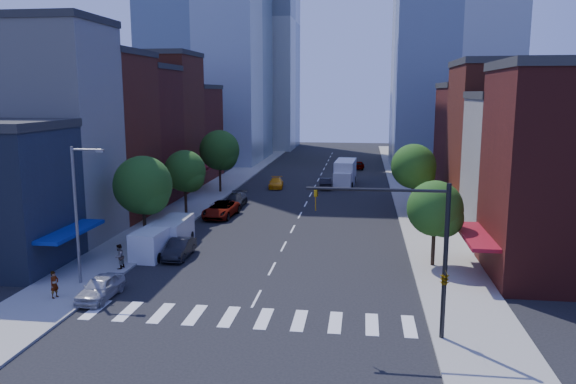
% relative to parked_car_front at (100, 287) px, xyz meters
% --- Properties ---
extents(ground, '(220.00, 220.00, 0.00)m').
position_rel_parked_car_front_xyz_m(ground, '(9.50, 1.23, -0.72)').
color(ground, black).
rests_on(ground, ground).
extents(sidewalk_left, '(5.00, 120.00, 0.15)m').
position_rel_parked_car_front_xyz_m(sidewalk_left, '(-3.00, 41.23, -0.64)').
color(sidewalk_left, gray).
rests_on(sidewalk_left, ground).
extents(sidewalk_right, '(5.00, 120.00, 0.15)m').
position_rel_parked_car_front_xyz_m(sidewalk_right, '(22.00, 41.23, -0.64)').
color(sidewalk_right, gray).
rests_on(sidewalk_right, ground).
extents(crosswalk, '(19.00, 3.00, 0.01)m').
position_rel_parked_car_front_xyz_m(crosswalk, '(9.50, -1.77, -0.71)').
color(crosswalk, silver).
rests_on(crosswalk, ground).
extents(bldg_left_1, '(12.00, 8.00, 18.00)m').
position_rel_parked_car_front_xyz_m(bldg_left_1, '(-11.50, 13.23, 8.28)').
color(bldg_left_1, '#B7B3A9').
rests_on(bldg_left_1, ground).
extents(bldg_left_2, '(12.00, 9.00, 16.00)m').
position_rel_parked_car_front_xyz_m(bldg_left_2, '(-11.50, 21.73, 7.28)').
color(bldg_left_2, '#5C2116').
rests_on(bldg_left_2, ground).
extents(bldg_left_3, '(12.00, 8.00, 15.00)m').
position_rel_parked_car_front_xyz_m(bldg_left_3, '(-11.50, 30.23, 6.78)').
color(bldg_left_3, '#4F1713').
rests_on(bldg_left_3, ground).
extents(bldg_left_4, '(12.00, 9.00, 17.00)m').
position_rel_parked_car_front_xyz_m(bldg_left_4, '(-11.50, 38.73, 7.78)').
color(bldg_left_4, '#5C2116').
rests_on(bldg_left_4, ground).
extents(bldg_left_5, '(12.00, 10.00, 13.00)m').
position_rel_parked_car_front_xyz_m(bldg_left_5, '(-11.50, 48.23, 5.78)').
color(bldg_left_5, '#4F1713').
rests_on(bldg_left_5, ground).
extents(bldg_right_1, '(12.00, 8.00, 12.00)m').
position_rel_parked_car_front_xyz_m(bldg_right_1, '(30.50, 16.23, 5.28)').
color(bldg_right_1, '#B7B3A9').
rests_on(bldg_right_1, ground).
extents(bldg_right_2, '(12.00, 10.00, 15.00)m').
position_rel_parked_car_front_xyz_m(bldg_right_2, '(30.50, 25.23, 6.78)').
color(bldg_right_2, '#5C2116').
rests_on(bldg_right_2, ground).
extents(bldg_right_3, '(12.00, 10.00, 13.00)m').
position_rel_parked_car_front_xyz_m(bldg_right_3, '(30.50, 35.23, 5.78)').
color(bldg_right_3, '#4F1713').
rests_on(bldg_right_3, ground).
extents(tower_far_w, '(18.00, 18.00, 56.00)m').
position_rel_parked_car_front_xyz_m(tower_far_w, '(-8.50, 96.23, 27.28)').
color(tower_far_w, '#9EA5AD').
rests_on(tower_far_w, ground).
extents(traffic_signal, '(7.24, 2.24, 8.00)m').
position_rel_parked_car_front_xyz_m(traffic_signal, '(19.44, -3.27, 3.44)').
color(traffic_signal, black).
rests_on(traffic_signal, sidewalk_right).
extents(streetlight, '(2.25, 0.25, 9.00)m').
position_rel_parked_car_front_xyz_m(streetlight, '(-2.31, 2.23, 4.56)').
color(streetlight, slate).
rests_on(streetlight, sidewalk_left).
extents(tree_left_near, '(4.80, 4.80, 7.30)m').
position_rel_parked_car_front_xyz_m(tree_left_near, '(-1.85, 12.16, 4.15)').
color(tree_left_near, black).
rests_on(tree_left_near, sidewalk_left).
extents(tree_left_mid, '(4.20, 4.20, 6.65)m').
position_rel_parked_car_front_xyz_m(tree_left_mid, '(-1.85, 23.16, 3.81)').
color(tree_left_mid, black).
rests_on(tree_left_mid, sidewalk_left).
extents(tree_left_far, '(5.00, 5.00, 7.75)m').
position_rel_parked_car_front_xyz_m(tree_left_far, '(-1.85, 37.16, 4.49)').
color(tree_left_far, black).
rests_on(tree_left_far, sidewalk_left).
extents(tree_right_near, '(4.00, 4.00, 6.20)m').
position_rel_parked_car_front_xyz_m(tree_right_near, '(21.15, 9.16, 3.47)').
color(tree_right_near, black).
rests_on(tree_right_near, sidewalk_right).
extents(tree_right_far, '(4.60, 4.60, 7.20)m').
position_rel_parked_car_front_xyz_m(tree_right_far, '(21.15, 27.16, 4.15)').
color(tree_right_far, black).
rests_on(tree_right_far, sidewalk_right).
extents(parked_car_front, '(1.77, 4.23, 1.43)m').
position_rel_parked_car_front_xyz_m(parked_car_front, '(0.00, 0.00, 0.00)').
color(parked_car_front, '#A4A4A9').
rests_on(parked_car_front, ground).
extents(parked_car_second, '(1.63, 4.43, 1.45)m').
position_rel_parked_car_front_xyz_m(parked_car_second, '(2.00, 9.05, 0.01)').
color(parked_car_second, black).
rests_on(parked_car_second, ground).
extents(parked_car_third, '(3.05, 5.94, 1.60)m').
position_rel_parked_car_front_xyz_m(parked_car_third, '(1.64, 23.30, 0.09)').
color(parked_car_third, '#999999').
rests_on(parked_car_third, ground).
extents(parked_car_rear, '(2.13, 5.00, 1.44)m').
position_rel_parked_car_front_xyz_m(parked_car_rear, '(1.91, 28.80, 0.00)').
color(parked_car_rear, black).
rests_on(parked_car_rear, ground).
extents(cargo_van_near, '(2.41, 5.39, 2.25)m').
position_rel_parked_car_front_xyz_m(cargo_van_near, '(-0.01, 9.24, 0.40)').
color(cargo_van_near, silver).
rests_on(cargo_van_near, ground).
extents(cargo_van_far, '(2.31, 5.36, 2.26)m').
position_rel_parked_car_front_xyz_m(cargo_van_far, '(0.45, 12.17, 0.40)').
color(cargo_van_far, silver).
rests_on(cargo_van_far, ground).
extents(taxi, '(2.28, 4.65, 1.30)m').
position_rel_parked_car_front_xyz_m(taxi, '(4.46, 41.65, -0.06)').
color(taxi, orange).
rests_on(taxi, ground).
extents(traffic_car_oncoming, '(1.93, 4.50, 1.44)m').
position_rel_parked_car_front_xyz_m(traffic_car_oncoming, '(11.00, 41.82, 0.00)').
color(traffic_car_oncoming, black).
rests_on(traffic_car_oncoming, ground).
extents(traffic_car_far, '(1.86, 4.06, 1.35)m').
position_rel_parked_car_front_xyz_m(traffic_car_far, '(15.23, 61.70, -0.04)').
color(traffic_car_far, '#999999').
rests_on(traffic_car_far, ground).
extents(box_truck, '(2.98, 8.49, 3.37)m').
position_rel_parked_car_front_xyz_m(box_truck, '(13.46, 45.01, 0.88)').
color(box_truck, silver).
rests_on(box_truck, ground).
extents(pedestrian_near, '(0.55, 0.70, 1.68)m').
position_rel_parked_car_front_xyz_m(pedestrian_near, '(-2.67, -0.57, 0.27)').
color(pedestrian_near, '#999999').
rests_on(pedestrian_near, sidewalk_left).
extents(pedestrian_far, '(0.79, 0.95, 1.77)m').
position_rel_parked_car_front_xyz_m(pedestrian_far, '(-1.20, 5.39, 0.32)').
color(pedestrian_far, '#999999').
rests_on(pedestrian_far, sidewalk_left).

